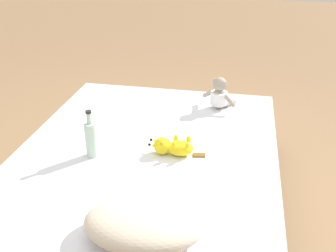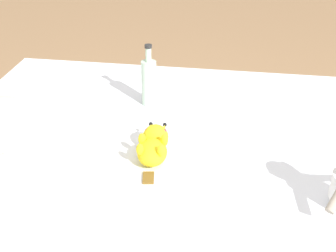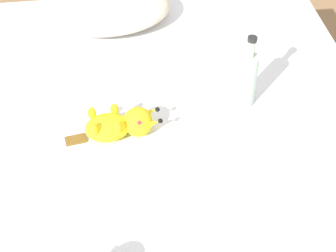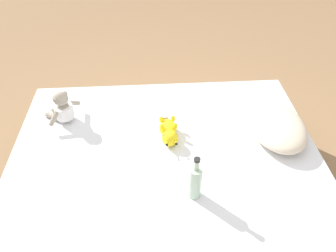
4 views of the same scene
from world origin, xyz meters
name	(u,v)px [view 1 (image 1 of 4)]	position (x,y,z in m)	size (l,w,h in m)	color
ground_plane	(149,211)	(0.00, 0.00, 0.00)	(16.00, 16.00, 0.00)	#93704C
bed	(149,182)	(0.00, 0.00, 0.23)	(1.55, 1.93, 0.47)	#2D2D33
pillow	(144,223)	(-0.16, 0.71, 0.54)	(0.54, 0.40, 0.14)	beige
plush_monkey	(220,95)	(-0.37, -0.66, 0.57)	(0.26, 0.25, 0.24)	#9E9384
plush_yellow_creature	(173,147)	(-0.16, 0.03, 0.52)	(0.33, 0.12, 0.10)	yellow
glass_bottle	(91,139)	(0.29, 0.13, 0.58)	(0.07, 0.07, 0.28)	#B2D1B7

